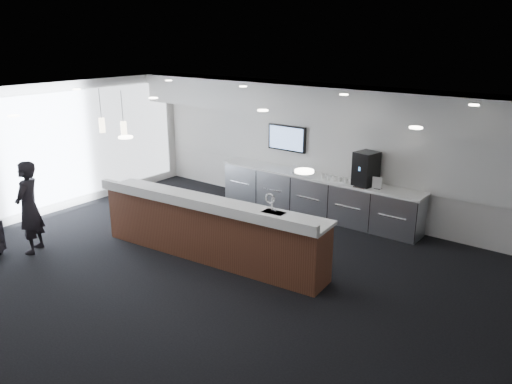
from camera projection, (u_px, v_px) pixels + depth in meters
The scene contains 25 objects.
ground at pixel (209, 270), 8.93m from camera, with size 10.00×10.00×0.00m, color black.
ceiling at pixel (203, 102), 8.01m from camera, with size 10.00×8.00×0.02m, color black.
back_wall at pixel (325, 149), 11.49m from camera, with size 10.00×0.02×3.00m, color silver.
left_wall at pixel (46, 150), 11.38m from camera, with size 0.02×8.00×3.00m, color silver.
soffit_bulkhead at pixel (317, 101), 10.80m from camera, with size 10.00×0.90×0.70m, color silver.
alcove_panel at pixel (324, 145), 11.43m from camera, with size 9.80×0.06×1.40m, color silver.
window_blinds_wall at pixel (46, 151), 11.35m from camera, with size 0.04×7.36×2.55m, color silver.
back_credenza at pixel (315, 195), 11.53m from camera, with size 5.06×0.66×0.95m.
wall_tv at pixel (287, 138), 11.95m from camera, with size 1.05×0.08×0.62m.
pendant_left at pixel (146, 125), 10.24m from camera, with size 0.12×0.12×0.30m, color #FFECC6.
pendant_right at pixel (124, 122), 10.65m from camera, with size 0.12×0.12×0.30m, color #FFECC6.
ceiling_can_lights at pixel (203, 104), 8.02m from camera, with size 7.00×5.00×0.02m, color white, non-canonical shape.
service_counter at pixel (210, 229), 9.27m from camera, with size 4.80×1.22×1.49m.
coffee_machine at pixel (366, 169), 10.56m from camera, with size 0.50×0.58×0.72m.
info_sign_left at pixel (295, 169), 11.53m from camera, with size 0.15×0.02×0.20m, color silver.
info_sign_right at pixel (377, 183), 10.37m from camera, with size 0.19×0.02×0.26m, color silver.
lounge_guest at pixel (29, 207), 9.46m from camera, with size 0.66×0.43×1.80m, color black.
cup_0 at pixel (364, 184), 10.58m from camera, with size 0.11×0.11×0.10m, color white.
cup_1 at pixel (358, 183), 10.66m from camera, with size 0.11×0.11×0.10m, color white.
cup_2 at pixel (352, 182), 10.74m from camera, with size 0.11×0.11×0.10m, color white.
cup_3 at pixel (346, 180), 10.82m from camera, with size 0.11×0.11×0.10m, color white.
cup_4 at pixel (340, 179), 10.90m from camera, with size 0.11×0.11×0.10m, color white.
cup_5 at pixel (334, 178), 10.98m from camera, with size 0.11×0.11×0.10m, color white.
cup_6 at pixel (329, 177), 11.06m from camera, with size 0.11×0.11×0.10m, color white.
cup_7 at pixel (323, 176), 11.14m from camera, with size 0.11×0.11×0.10m, color white.
Camera 1 is at (5.60, -5.88, 4.05)m, focal length 35.00 mm.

